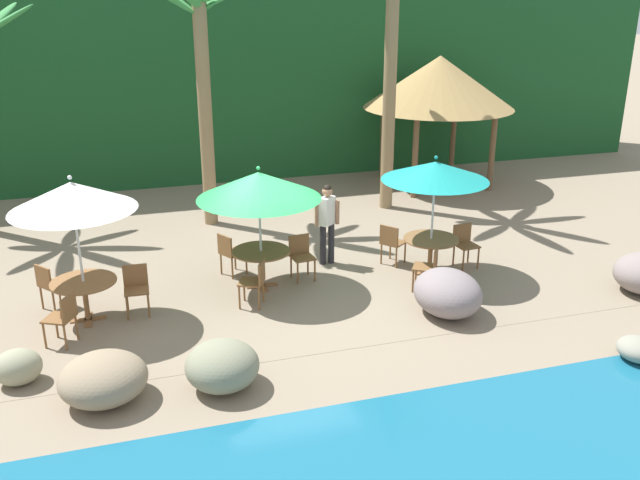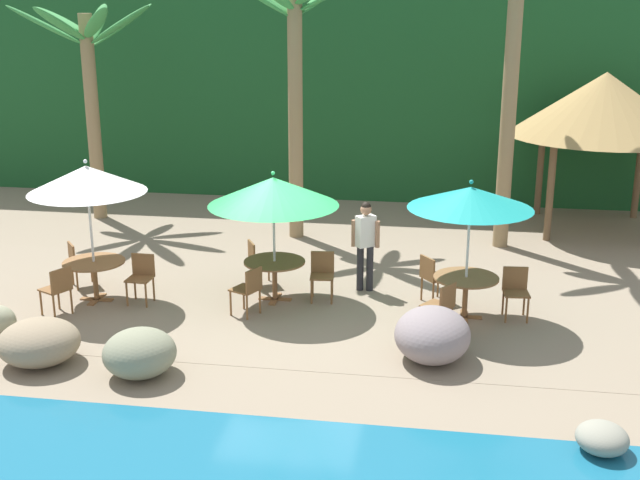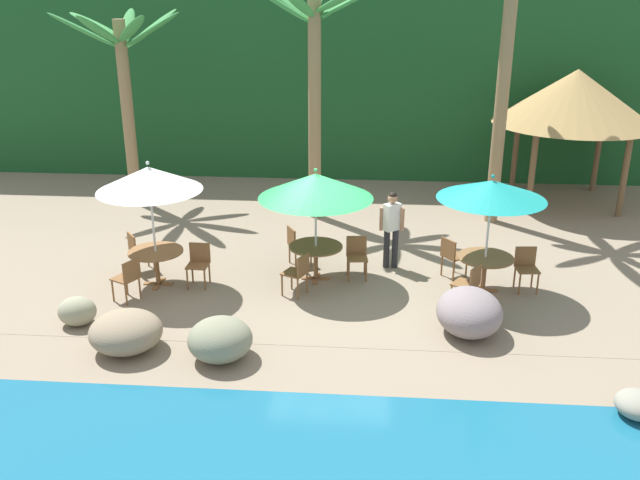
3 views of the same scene
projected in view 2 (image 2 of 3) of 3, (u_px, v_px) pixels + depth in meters
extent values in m
plane|color=gray|center=(292.00, 305.00, 14.53)|extent=(120.00, 120.00, 0.00)
cube|color=gray|center=(292.00, 305.00, 14.53)|extent=(18.00, 5.20, 0.01)
cube|color=#194C23|center=(354.00, 83.00, 22.17)|extent=(28.00, 2.40, 6.00)
ellipsoid|color=gray|center=(602.00, 438.00, 9.82)|extent=(0.63, 0.67, 0.36)
ellipsoid|color=gray|center=(432.00, 335.00, 12.25)|extent=(1.15, 1.37, 0.80)
ellipsoid|color=gray|center=(39.00, 342.00, 12.13)|extent=(1.22, 1.17, 0.68)
ellipsoid|color=gray|center=(140.00, 353.00, 11.75)|extent=(1.06, 1.06, 0.70)
cylinder|color=silver|center=(92.00, 238.00, 14.41)|extent=(0.04, 0.04, 2.34)
cone|color=white|center=(87.00, 179.00, 14.10)|extent=(2.05, 2.05, 0.47)
sphere|color=white|center=(85.00, 161.00, 14.01)|extent=(0.07, 0.07, 0.07)
cube|color=brown|center=(97.00, 299.00, 14.74)|extent=(0.60, 0.12, 0.03)
cube|color=brown|center=(97.00, 299.00, 14.74)|extent=(0.12, 0.60, 0.03)
cylinder|color=brown|center=(95.00, 281.00, 14.64)|extent=(0.09, 0.09, 0.71)
cylinder|color=brown|center=(94.00, 262.00, 14.54)|extent=(1.10, 1.10, 0.03)
cylinder|color=brown|center=(146.00, 296.00, 14.33)|extent=(0.04, 0.04, 0.45)
cylinder|color=brown|center=(127.00, 294.00, 14.39)|extent=(0.04, 0.04, 0.45)
cylinder|color=brown|center=(154.00, 289.00, 14.66)|extent=(0.04, 0.04, 0.45)
cylinder|color=brown|center=(135.00, 288.00, 14.73)|extent=(0.04, 0.04, 0.45)
cube|color=brown|center=(140.00, 279.00, 14.46)|extent=(0.43, 0.43, 0.03)
cube|color=brown|center=(143.00, 265.00, 14.59)|extent=(0.42, 0.05, 0.42)
cylinder|color=brown|center=(92.00, 271.00, 15.62)|extent=(0.04, 0.04, 0.45)
cylinder|color=brown|center=(96.00, 276.00, 15.32)|extent=(0.04, 0.04, 0.45)
cylinder|color=brown|center=(73.00, 274.00, 15.46)|extent=(0.04, 0.04, 0.45)
cylinder|color=brown|center=(77.00, 279.00, 15.16)|extent=(0.04, 0.04, 0.45)
cube|color=brown|center=(83.00, 263.00, 15.32)|extent=(0.59, 0.59, 0.03)
cube|color=brown|center=(72.00, 255.00, 15.17)|extent=(0.29, 0.35, 0.42)
cylinder|color=brown|center=(41.00, 303.00, 13.98)|extent=(0.04, 0.04, 0.45)
cylinder|color=brown|center=(59.00, 297.00, 14.26)|extent=(0.04, 0.04, 0.45)
cylinder|color=brown|center=(54.00, 308.00, 13.78)|extent=(0.04, 0.04, 0.45)
cylinder|color=brown|center=(72.00, 301.00, 14.06)|extent=(0.04, 0.04, 0.45)
cube|color=brown|center=(55.00, 289.00, 13.95)|extent=(0.56, 0.56, 0.03)
cube|color=brown|center=(61.00, 281.00, 13.78)|extent=(0.22, 0.39, 0.42)
cylinder|color=silver|center=(274.00, 244.00, 14.46)|extent=(0.04, 0.04, 2.12)
cone|color=#238E47|center=(273.00, 191.00, 14.18)|extent=(2.30, 2.30, 0.50)
sphere|color=#238E47|center=(273.00, 173.00, 14.09)|extent=(0.07, 0.07, 0.07)
cube|color=brown|center=(275.00, 299.00, 14.76)|extent=(0.60, 0.12, 0.03)
cube|color=brown|center=(275.00, 299.00, 14.76)|extent=(0.12, 0.60, 0.03)
cylinder|color=brown|center=(275.00, 281.00, 14.66)|extent=(0.09, 0.09, 0.71)
cylinder|color=brown|center=(274.00, 262.00, 14.55)|extent=(1.10, 1.10, 0.03)
cylinder|color=brown|center=(332.00, 293.00, 14.48)|extent=(0.04, 0.04, 0.45)
cylinder|color=brown|center=(312.00, 292.00, 14.49)|extent=(0.04, 0.04, 0.45)
cylinder|color=brown|center=(332.00, 286.00, 14.82)|extent=(0.04, 0.04, 0.45)
cylinder|color=brown|center=(313.00, 285.00, 14.84)|extent=(0.04, 0.04, 0.45)
cube|color=brown|center=(322.00, 276.00, 14.59)|extent=(0.46, 0.46, 0.03)
cube|color=brown|center=(323.00, 262.00, 14.72)|extent=(0.42, 0.08, 0.42)
cylinder|color=brown|center=(269.00, 270.00, 15.68)|extent=(0.04, 0.04, 0.45)
cylinder|color=brown|center=(274.00, 275.00, 15.36)|extent=(0.04, 0.04, 0.45)
cylinder|color=brown|center=(251.00, 272.00, 15.57)|extent=(0.04, 0.04, 0.45)
cylinder|color=brown|center=(256.00, 278.00, 15.25)|extent=(0.04, 0.04, 0.45)
cube|color=brown|center=(262.00, 262.00, 15.40)|extent=(0.57, 0.57, 0.03)
cube|color=brown|center=(252.00, 253.00, 15.28)|extent=(0.23, 0.39, 0.42)
cylinder|color=brown|center=(231.00, 303.00, 13.97)|extent=(0.04, 0.04, 0.45)
cylinder|color=brown|center=(244.00, 297.00, 14.26)|extent=(0.04, 0.04, 0.45)
cylinder|color=brown|center=(247.00, 308.00, 13.78)|extent=(0.04, 0.04, 0.45)
cylinder|color=brown|center=(260.00, 301.00, 14.07)|extent=(0.04, 0.04, 0.45)
cube|color=brown|center=(245.00, 289.00, 13.95)|extent=(0.56, 0.56, 0.03)
cube|color=brown|center=(254.00, 281.00, 13.79)|extent=(0.21, 0.40, 0.42)
cylinder|color=silver|center=(467.00, 256.00, 13.63)|extent=(0.04, 0.04, 2.21)
cone|color=teal|center=(471.00, 198.00, 13.34)|extent=(2.07, 2.07, 0.36)
sphere|color=teal|center=(471.00, 182.00, 13.26)|extent=(0.07, 0.07, 0.07)
cube|color=brown|center=(464.00, 317.00, 13.94)|extent=(0.60, 0.12, 0.03)
cube|color=brown|center=(464.00, 317.00, 13.94)|extent=(0.12, 0.60, 0.03)
cylinder|color=brown|center=(465.00, 297.00, 13.84)|extent=(0.09, 0.09, 0.71)
cylinder|color=brown|center=(466.00, 278.00, 13.74)|extent=(1.10, 1.10, 0.03)
cylinder|color=brown|center=(528.00, 311.00, 13.65)|extent=(0.04, 0.04, 0.45)
cylinder|color=brown|center=(506.00, 310.00, 13.67)|extent=(0.04, 0.04, 0.45)
cylinder|color=brown|center=(524.00, 303.00, 13.99)|extent=(0.04, 0.04, 0.45)
cylinder|color=brown|center=(503.00, 303.00, 14.01)|extent=(0.04, 0.04, 0.45)
cube|color=brown|center=(516.00, 293.00, 13.76)|extent=(0.46, 0.46, 0.03)
cube|color=brown|center=(515.00, 278.00, 13.89)|extent=(0.42, 0.07, 0.42)
cylinder|color=brown|center=(438.00, 285.00, 14.83)|extent=(0.04, 0.04, 0.45)
cylinder|color=brown|center=(450.00, 291.00, 14.53)|extent=(0.04, 0.04, 0.45)
cylinder|color=brown|center=(422.00, 289.00, 14.68)|extent=(0.04, 0.04, 0.45)
cylinder|color=brown|center=(433.00, 295.00, 14.37)|extent=(0.04, 0.04, 0.45)
cube|color=brown|center=(436.00, 277.00, 14.53)|extent=(0.59, 0.59, 0.03)
cube|color=brown|center=(427.00, 269.00, 14.39)|extent=(0.28, 0.36, 0.42)
cylinder|color=brown|center=(421.00, 320.00, 13.27)|extent=(0.04, 0.04, 0.45)
cylinder|color=brown|center=(433.00, 314.00, 13.52)|extent=(0.04, 0.04, 0.45)
cylinder|color=brown|center=(439.00, 326.00, 13.04)|extent=(0.04, 0.04, 0.45)
cylinder|color=brown|center=(452.00, 319.00, 13.29)|extent=(0.04, 0.04, 0.45)
cube|color=brown|center=(437.00, 306.00, 13.21)|extent=(0.58, 0.58, 0.03)
cube|color=brown|center=(448.00, 297.00, 13.02)|extent=(0.26, 0.37, 0.42)
cylinder|color=olive|center=(93.00, 119.00, 19.53)|extent=(0.32, 0.32, 4.88)
ellipsoid|color=#388942|center=(119.00, 25.00, 18.62)|extent=(1.68, 0.63, 0.98)
ellipsoid|color=#388942|center=(122.00, 25.00, 19.41)|extent=(1.40, 1.39, 1.04)
ellipsoid|color=#388942|center=(97.00, 23.00, 19.77)|extent=(0.56, 1.66, 1.01)
ellipsoid|color=#388942|center=(60.00, 19.00, 19.37)|extent=(1.74, 1.09, 0.67)
ellipsoid|color=#388942|center=(44.00, 25.00, 18.57)|extent=(1.60, 1.16, 0.98)
ellipsoid|color=#388942|center=(60.00, 24.00, 18.08)|extent=(0.71, 1.73, 0.87)
ellipsoid|color=#388942|center=(96.00, 23.00, 18.13)|extent=(1.35, 1.56, 0.82)
cylinder|color=olive|center=(295.00, 115.00, 17.86)|extent=(0.32, 0.32, 5.53)
cylinder|color=olive|center=(509.00, 105.00, 17.05)|extent=(0.32, 0.32, 6.18)
cylinder|color=brown|center=(540.00, 171.00, 20.24)|extent=(0.16, 0.16, 2.20)
cylinder|color=brown|center=(638.00, 174.00, 19.89)|extent=(0.16, 0.16, 2.20)
cylinder|color=brown|center=(550.00, 192.00, 18.04)|extent=(0.16, 0.16, 2.20)
cone|color=#9E7F4C|center=(604.00, 104.00, 18.44)|extent=(4.24, 4.24, 1.43)
cylinder|color=#232328|center=(360.00, 268.00, 15.13)|extent=(0.13, 0.13, 0.86)
cylinder|color=#232328|center=(370.00, 269.00, 15.10)|extent=(0.13, 0.13, 0.86)
cube|color=silver|center=(366.00, 231.00, 14.91)|extent=(0.39, 0.37, 0.58)
cylinder|color=#9E7051|center=(354.00, 233.00, 14.96)|extent=(0.08, 0.08, 0.50)
cylinder|color=#9E7051|center=(378.00, 234.00, 14.89)|extent=(0.08, 0.08, 0.50)
sphere|color=#9E7051|center=(366.00, 209.00, 14.79)|extent=(0.21, 0.21, 0.21)
sphere|color=black|center=(366.00, 207.00, 14.78)|extent=(0.18, 0.18, 0.18)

